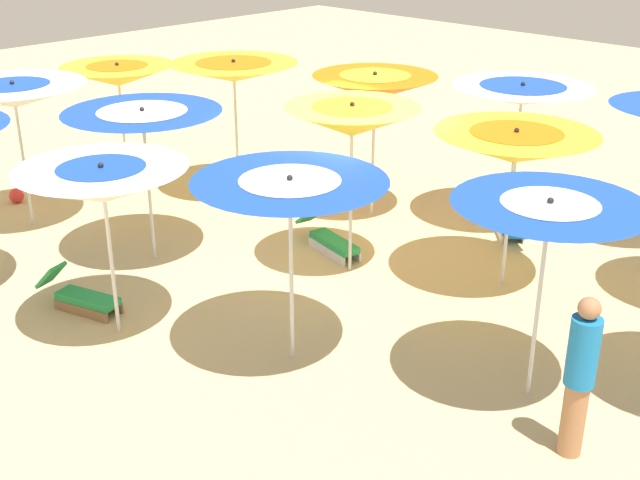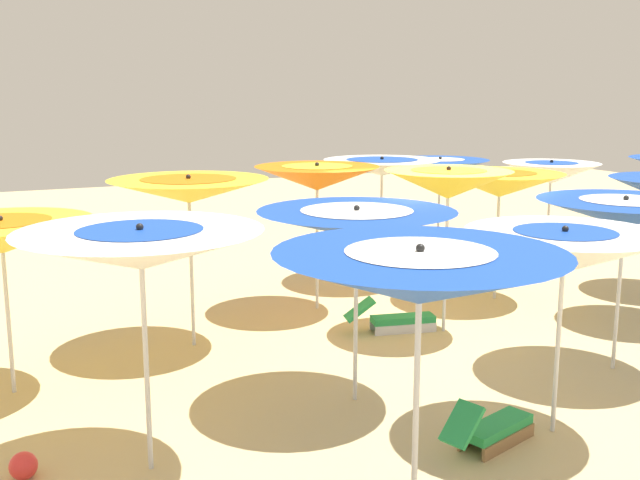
# 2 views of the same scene
# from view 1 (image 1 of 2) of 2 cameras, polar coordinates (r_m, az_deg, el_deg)

# --- Properties ---
(ground) EXTENTS (40.74, 40.74, 0.04)m
(ground) POSITION_cam_1_polar(r_m,az_deg,el_deg) (12.38, 1.34, -1.87)
(ground) COLOR #D1B57F
(beach_umbrella_1) EXTENTS (2.23, 2.23, 2.41)m
(beach_umbrella_1) POSITION_cam_1_polar(r_m,az_deg,el_deg) (13.62, 13.84, 9.75)
(beach_umbrella_1) COLOR silver
(beach_umbrella_1) RESTS_ON ground
(beach_umbrella_2) EXTENTS (2.06, 2.06, 2.49)m
(beach_umbrella_2) POSITION_cam_1_polar(r_m,az_deg,el_deg) (13.69, 3.82, 10.56)
(beach_umbrella_2) COLOR silver
(beach_umbrella_2) RESTS_ON ground
(beach_umbrella_3) EXTENTS (2.25, 2.25, 2.49)m
(beach_umbrella_3) POSITION_cam_1_polar(r_m,az_deg,el_deg) (14.70, -6.00, 11.54)
(beach_umbrella_3) COLOR silver
(beach_umbrella_3) RESTS_ON ground
(beach_umbrella_4) EXTENTS (2.14, 2.14, 2.20)m
(beach_umbrella_4) POSITION_cam_1_polar(r_m,az_deg,el_deg) (16.29, -13.84, 11.03)
(beach_umbrella_4) COLOR silver
(beach_umbrella_4) RESTS_ON ground
(beach_umbrella_6) EXTENTS (2.21, 2.21, 2.31)m
(beach_umbrella_6) POSITION_cam_1_polar(r_m,az_deg,el_deg) (11.37, 13.39, 6.31)
(beach_umbrella_6) COLOR silver
(beach_umbrella_6) RESTS_ON ground
(beach_umbrella_7) EXTENTS (1.90, 1.90, 2.54)m
(beach_umbrella_7) POSITION_cam_1_polar(r_m,az_deg,el_deg) (11.46, 2.24, 8.28)
(beach_umbrella_7) COLOR silver
(beach_umbrella_7) RESTS_ON ground
(beach_umbrella_8) EXTENTS (2.30, 2.30, 2.36)m
(beach_umbrella_8) POSITION_cam_1_polar(r_m,az_deg,el_deg) (12.19, -12.18, 8.07)
(beach_umbrella_8) COLOR silver
(beach_umbrella_8) RESTS_ON ground
(beach_umbrella_9) EXTENTS (2.30, 2.30, 2.44)m
(beach_umbrella_9) POSITION_cam_1_polar(r_m,az_deg,el_deg) (14.07, -20.48, 9.37)
(beach_umbrella_9) COLOR silver
(beach_umbrella_9) RESTS_ON ground
(beach_umbrella_11) EXTENTS (2.04, 2.04, 2.36)m
(beach_umbrella_11) POSITION_cam_1_polar(r_m,az_deg,el_deg) (8.77, 15.54, 1.23)
(beach_umbrella_11) COLOR silver
(beach_umbrella_11) RESTS_ON ground
(beach_umbrella_12) EXTENTS (2.23, 2.23, 2.33)m
(beach_umbrella_12) POSITION_cam_1_polar(r_m,az_deg,el_deg) (9.18, -2.09, 3.18)
(beach_umbrella_12) COLOR silver
(beach_umbrella_12) RESTS_ON ground
(beach_umbrella_13) EXTENTS (2.07, 2.07, 2.27)m
(beach_umbrella_13) POSITION_cam_1_polar(r_m,az_deg,el_deg) (10.12, -14.84, 3.75)
(beach_umbrella_13) COLOR silver
(beach_umbrella_13) RESTS_ON ground
(lounger_0) EXTENTS (1.28, 0.68, 0.59)m
(lounger_0) POSITION_cam_1_polar(r_m,az_deg,el_deg) (11.49, -16.20, -3.77)
(lounger_0) COLOR olive
(lounger_0) RESTS_ON ground
(lounger_1) EXTENTS (1.08, 1.13, 0.52)m
(lounger_1) POSITION_cam_1_polar(r_m,az_deg,el_deg) (13.68, 13.07, 1.02)
(lounger_1) COLOR silver
(lounger_1) RESTS_ON ground
(lounger_2) EXTENTS (1.44, 0.61, 0.56)m
(lounger_2) POSITION_cam_1_polar(r_m,az_deg,el_deg) (12.79, 0.71, 0.05)
(lounger_2) COLOR silver
(lounger_2) RESTS_ON ground
(beachgoer_0) EXTENTS (0.30, 0.30, 1.76)m
(beachgoer_0) POSITION_cam_1_polar(r_m,az_deg,el_deg) (8.43, 17.58, -8.88)
(beachgoer_0) COLOR #A3704C
(beachgoer_0) RESTS_ON ground
(beach_ball) EXTENTS (0.27, 0.27, 0.27)m
(beach_ball) POSITION_cam_1_polar(r_m,az_deg,el_deg) (15.76, -20.32, 2.92)
(beach_ball) COLOR red
(beach_ball) RESTS_ON ground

